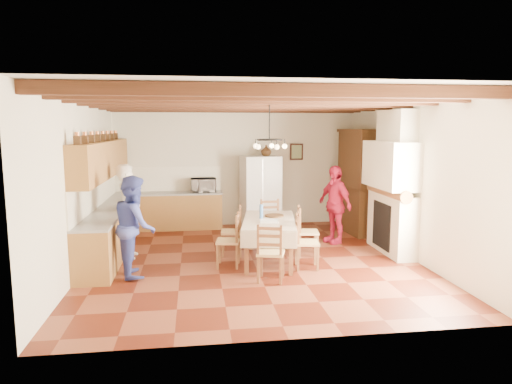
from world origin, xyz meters
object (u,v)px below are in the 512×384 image
Objects in this scene: person_man at (129,211)px; hutch at (358,181)px; microwave at (204,185)px; chair_end_near at (271,252)px; dining_table at (269,224)px; chair_left_near at (228,240)px; refrigerator at (260,192)px; chair_right_near at (307,241)px; chair_left_far at (232,231)px; chair_end_far at (271,223)px; person_woman_blue at (135,226)px; chair_right_far at (308,231)px; person_woman_red at (335,204)px.

hutch is at bearing -74.98° from person_man.
chair_end_near is at bearing -80.03° from microwave.
dining_table is 2.02× the size of chair_left_near.
refrigerator is 2.94× the size of microwave.
dining_table is 0.81m from chair_right_near.
chair_right_near is (1.25, -1.02, 0.00)m from chair_left_far.
person_man reaches higher than chair_end_far.
chair_right_far is at bearing -87.79° from person_woman_blue.
chair_right_near is at bearing -92.27° from refrigerator.
dining_table is at bearing 57.10° from chair_left_far.
chair_left_near is 1.66m from chair_right_far.
chair_left_far is at bearing 141.21° from dining_table.
chair_end_near is 2.90m from person_woman_red.
dining_table is at bearing -73.06° from microwave.
chair_left_far is at bearing -179.79° from chair_left_near.
dining_table is at bearing -104.48° from person_man.
person_man is at bearing -104.49° from person_woman_red.
hutch is 2.53× the size of chair_left_near.
hutch is 3.72m from microwave.
chair_end_far is at bearing 42.52° from chair_right_far.
hutch reaches higher than chair_right_near.
chair_left_near is at bearing -126.55° from chair_end_far.
chair_left_far is 0.57× the size of person_woman_blue.
dining_table is 3.26m from microwave.
dining_table is at bearing -90.14° from person_woman_blue.
person_woman_blue is (-2.61, -3.35, -0.05)m from refrigerator.
hutch is at bearing 22.18° from chair_end_far.
person_man is 2.83m from microwave.
person_woman_red reaches higher than chair_end_near.
chair_end_far is (0.88, 0.63, 0.00)m from chair_left_far.
chair_right_near is at bearing -39.98° from dining_table.
chair_left_far is at bearing -82.71° from microwave.
refrigerator is 1.07× the size of person_woman_red.
hutch reaches higher than person_man.
chair_left_far is (0.13, 0.73, 0.00)m from chair_left_near.
person_woman_blue reaches higher than person_woman_red.
hutch is at bearing -34.48° from chair_right_far.
hutch is 2.53× the size of chair_left_far.
person_man is (-3.40, 0.33, 0.41)m from chair_right_far.
chair_right_near is 0.83m from chair_right_far.
chair_right_near is 1.59× the size of microwave.
chair_end_far is at bearing -57.59° from microwave.
person_woman_red is at bearing -33.60° from chair_right_far.
chair_left_near and chair_left_far have the same top height.
person_man is (-2.59, 0.63, 0.19)m from dining_table.
person_woman_red is (1.77, 2.26, 0.35)m from chair_end_near.
hutch is 3.25m from dining_table.
hutch is 3.25m from chair_right_near.
chair_end_far is at bearing 131.52° from chair_left_far.
chair_left_near is (-1.04, -3.08, -0.41)m from refrigerator.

